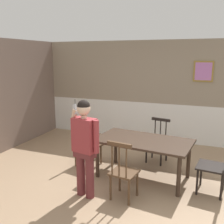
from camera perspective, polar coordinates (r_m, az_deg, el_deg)
ground_plane at (r=4.75m, az=3.68°, el=-16.18°), size 7.43×7.43×0.00m
room_back_partition at (r=7.02m, az=10.96°, el=4.00°), size 6.76×0.17×2.66m
dining_table at (r=4.88m, az=6.87°, el=-6.99°), size 1.83×1.15×0.74m
chair_near_window at (r=5.49m, az=-5.59°, el=-6.98°), size 0.56×0.56×0.95m
chair_by_doorway at (r=4.21m, az=2.46°, el=-12.93°), size 0.45×0.45×1.00m
chair_at_table_head at (r=4.68m, az=21.58°, el=-10.89°), size 0.52×0.52×1.01m
chair_opposite_corner at (r=5.72m, az=9.96°, el=-6.31°), size 0.48×0.48×0.93m
person_figure at (r=4.15m, az=-5.98°, el=-6.89°), size 0.53×0.27×1.61m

